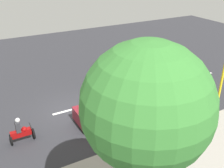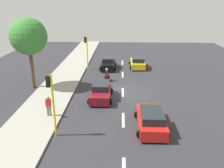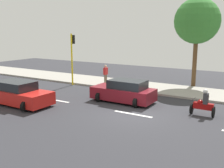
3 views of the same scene
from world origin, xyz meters
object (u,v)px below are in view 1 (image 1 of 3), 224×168
(car_maroon, at_px, (108,109))
(motorcycle, at_px, (21,132))
(street_tree_north, at_px, (147,107))
(pedestrian_near_signal, at_px, (202,117))
(car_red, at_px, (143,70))

(car_maroon, distance_m, motorcycle, 5.24)
(motorcycle, relative_size, street_tree_north, 0.21)
(motorcycle, xyz_separation_m, pedestrian_near_signal, (4.13, 9.20, 0.42))
(pedestrian_near_signal, xyz_separation_m, street_tree_north, (3.57, -6.66, 4.43))
(car_red, height_order, street_tree_north, street_tree_north)
(car_red, distance_m, car_maroon, 6.86)
(car_maroon, relative_size, street_tree_north, 0.57)
(car_red, distance_m, pedestrian_near_signal, 8.16)
(car_red, height_order, motorcycle, motorcycle)
(motorcycle, distance_m, pedestrian_near_signal, 10.09)
(car_red, xyz_separation_m, street_tree_north, (11.58, -8.16, 4.77))
(car_red, bearing_deg, car_maroon, -52.87)
(pedestrian_near_signal, bearing_deg, car_maroon, -134.29)
(car_maroon, height_order, motorcycle, motorcycle)
(motorcycle, bearing_deg, street_tree_north, 18.26)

